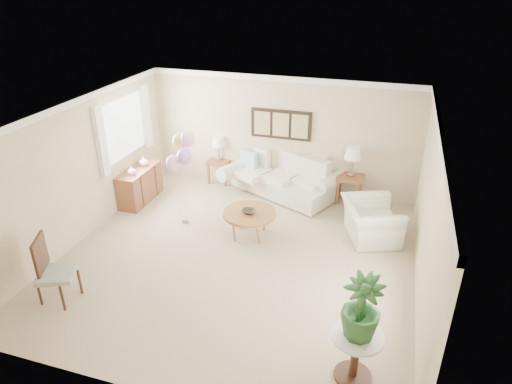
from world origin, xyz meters
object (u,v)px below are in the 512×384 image
at_px(armchair, 371,221).
at_px(coffee_table, 249,214).
at_px(balloon_cluster, 181,151).
at_px(sofa, 283,178).
at_px(accent_chair, 51,269).

bearing_deg(armchair, coffee_table, 85.48).
bearing_deg(balloon_cluster, sofa, 50.74).
xyz_separation_m(sofa, armchair, (2.03, -1.36, -0.01)).
xyz_separation_m(sofa, balloon_cluster, (-1.52, -1.87, 1.17)).
bearing_deg(sofa, accent_chair, -117.90).
distance_m(coffee_table, accent_chair, 3.48).
distance_m(sofa, balloon_cluster, 2.68).
xyz_separation_m(coffee_table, balloon_cluster, (-1.37, 0.10, 1.08)).
bearing_deg(accent_chair, sofa, 62.10).
xyz_separation_m(sofa, coffee_table, (-0.16, -1.97, 0.10)).
height_order(coffee_table, armchair, armchair).
bearing_deg(balloon_cluster, accent_chair, -108.42).
height_order(sofa, accent_chair, accent_chair).
distance_m(coffee_table, armchair, 2.27).
bearing_deg(coffee_table, accent_chair, -130.90).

